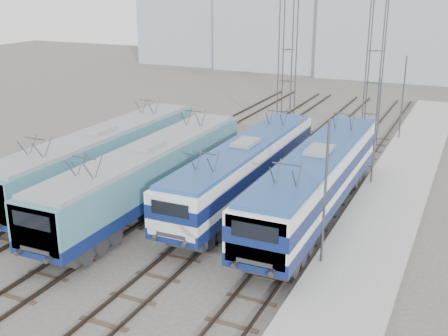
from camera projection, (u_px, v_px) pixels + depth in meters
ground at (140, 249)px, 27.65m from camera, size 160.00×160.00×0.00m
platform at (379, 222)px, 30.45m from camera, size 4.00×70.00×0.30m
locomotive_far_left at (99, 155)px, 34.85m from camera, size 2.93×18.53×3.49m
locomotive_center_left at (147, 173)px, 31.64m from camera, size 2.93×18.48×3.48m
locomotive_center_right at (244, 167)px, 32.85m from camera, size 2.79×17.61×3.31m
locomotive_far_right at (317, 178)px, 30.63m from camera, size 2.95×18.66×3.51m
catenary_tower_west at (287, 60)px, 44.53m from camera, size 4.50×1.20×12.00m
catenary_tower_east at (375, 62)px, 43.68m from camera, size 4.50×1.20×12.00m
mast_front at (325, 196)px, 24.86m from camera, size 0.12×0.12×7.00m
mast_mid at (375, 134)px, 35.20m from camera, size 0.12×0.12×7.00m
mast_rear at (403, 99)px, 45.55m from camera, size 0.12×0.12×7.00m
building_west at (284, 21)px, 84.48m from camera, size 18.00×12.00×14.00m
building_center at (410, 10)px, 76.70m from camera, size 22.00×14.00×18.00m
building_far_west at (191, 31)px, 91.47m from camera, size 14.00×10.00×10.00m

